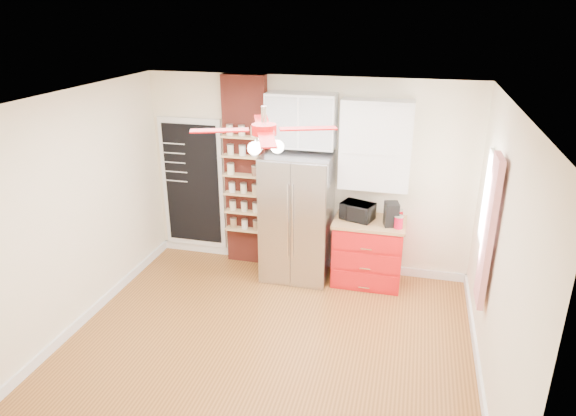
% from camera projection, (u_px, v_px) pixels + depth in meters
% --- Properties ---
extents(floor, '(4.50, 4.50, 0.00)m').
position_uv_depth(floor, '(268.00, 343.00, 5.74)').
color(floor, '#975D26').
rests_on(floor, ground).
extents(ceiling, '(4.50, 4.50, 0.00)m').
position_uv_depth(ceiling, '(264.00, 101.00, 4.76)').
color(ceiling, white).
rests_on(ceiling, wall_back).
extents(wall_back, '(4.50, 0.02, 2.70)m').
position_uv_depth(wall_back, '(307.00, 176.00, 7.06)').
color(wall_back, '#FFEECD').
rests_on(wall_back, floor).
extents(wall_front, '(4.50, 0.02, 2.70)m').
position_uv_depth(wall_front, '(182.00, 352.00, 3.45)').
color(wall_front, '#FFEECD').
rests_on(wall_front, floor).
extents(wall_left, '(0.02, 4.00, 2.70)m').
position_uv_depth(wall_left, '(74.00, 213.00, 5.76)').
color(wall_left, '#FFEECD').
rests_on(wall_left, floor).
extents(wall_right, '(0.02, 4.00, 2.70)m').
position_uv_depth(wall_right, '(499.00, 258.00, 4.74)').
color(wall_right, '#FFEECD').
rests_on(wall_right, floor).
extents(chalkboard, '(0.95, 0.05, 1.95)m').
position_uv_depth(chalkboard, '(193.00, 184.00, 7.50)').
color(chalkboard, white).
rests_on(chalkboard, wall_back).
extents(brick_pillar, '(0.60, 0.16, 2.70)m').
position_uv_depth(brick_pillar, '(246.00, 173.00, 7.18)').
color(brick_pillar, maroon).
rests_on(brick_pillar, floor).
extents(fridge, '(0.90, 0.70, 1.75)m').
position_uv_depth(fridge, '(297.00, 217.00, 6.91)').
color(fridge, '#BABBBF').
rests_on(fridge, floor).
extents(upper_glass_cabinet, '(0.90, 0.35, 0.70)m').
position_uv_depth(upper_glass_cabinet, '(301.00, 120.00, 6.62)').
color(upper_glass_cabinet, white).
rests_on(upper_glass_cabinet, wall_back).
extents(red_cabinet, '(0.94, 0.64, 0.90)m').
position_uv_depth(red_cabinet, '(368.00, 252.00, 6.89)').
color(red_cabinet, red).
rests_on(red_cabinet, floor).
extents(upper_shelf_unit, '(0.90, 0.30, 1.15)m').
position_uv_depth(upper_shelf_unit, '(376.00, 145.00, 6.52)').
color(upper_shelf_unit, white).
rests_on(upper_shelf_unit, wall_back).
extents(window, '(0.04, 0.75, 1.05)m').
position_uv_depth(window, '(489.00, 204.00, 5.49)').
color(window, white).
rests_on(window, wall_right).
extents(curtain, '(0.06, 0.40, 1.55)m').
position_uv_depth(curtain, '(489.00, 232.00, 5.04)').
color(curtain, red).
rests_on(curtain, wall_right).
extents(ceiling_fan, '(1.40, 1.40, 0.44)m').
position_uv_depth(ceiling_fan, '(264.00, 130.00, 4.86)').
color(ceiling_fan, silver).
rests_on(ceiling_fan, ceiling).
extents(toaster_oven, '(0.48, 0.40, 0.23)m').
position_uv_depth(toaster_oven, '(357.00, 211.00, 6.73)').
color(toaster_oven, black).
rests_on(toaster_oven, red_cabinet).
extents(coffee_maker, '(0.21, 0.22, 0.31)m').
position_uv_depth(coffee_maker, '(391.00, 214.00, 6.53)').
color(coffee_maker, black).
rests_on(coffee_maker, red_cabinet).
extents(canister_left, '(0.13, 0.13, 0.15)m').
position_uv_depth(canister_left, '(398.00, 223.00, 6.48)').
color(canister_left, red).
rests_on(canister_left, red_cabinet).
extents(canister_right, '(0.11, 0.11, 0.16)m').
position_uv_depth(canister_right, '(399.00, 216.00, 6.67)').
color(canister_right, '#A20910').
rests_on(canister_right, red_cabinet).
extents(pantry_jar_oats, '(0.11, 0.11, 0.14)m').
position_uv_depth(pantry_jar_oats, '(231.00, 169.00, 7.03)').
color(pantry_jar_oats, beige).
rests_on(pantry_jar_oats, brick_pillar).
extents(pantry_jar_beans, '(0.11, 0.11, 0.12)m').
position_uv_depth(pantry_jar_beans, '(255.00, 171.00, 6.99)').
color(pantry_jar_beans, brown).
rests_on(pantry_jar_beans, brick_pillar).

